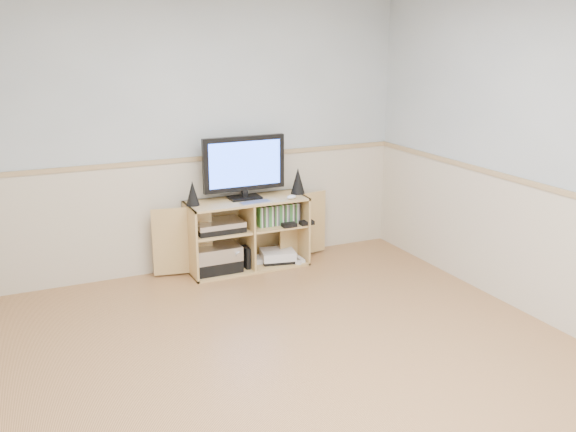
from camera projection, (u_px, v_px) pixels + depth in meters
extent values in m
cube|color=tan|center=(307.00, 378.00, 4.08)|extent=(4.00, 4.50, 0.02)
cube|color=silver|center=(562.00, 158.00, 4.55)|extent=(0.02, 4.50, 2.50)
cube|color=silver|center=(195.00, 133.00, 5.71)|extent=(4.00, 0.02, 2.50)
cube|color=beige|center=(199.00, 214.00, 5.90)|extent=(4.00, 0.01, 1.00)
cube|color=tan|center=(197.00, 159.00, 5.75)|extent=(4.00, 0.02, 0.04)
cube|color=tan|center=(248.00, 266.00, 5.99)|extent=(1.10, 0.41, 0.02)
cube|color=tan|center=(247.00, 201.00, 5.81)|extent=(1.10, 0.41, 0.02)
cube|color=tan|center=(190.00, 242.00, 5.68)|extent=(0.02, 0.41, 0.65)
cube|color=tan|center=(300.00, 227.00, 6.12)|extent=(0.02, 0.41, 0.65)
cube|color=tan|center=(240.00, 228.00, 6.07)|extent=(1.10, 0.02, 0.65)
cube|color=tan|center=(247.00, 234.00, 5.90)|extent=(0.02, 0.39, 0.61)
cube|color=tan|center=(219.00, 232.00, 5.77)|extent=(0.52, 0.37, 0.02)
cube|color=tan|center=(275.00, 225.00, 6.00)|extent=(0.52, 0.37, 0.02)
cube|color=tan|center=(183.00, 241.00, 5.71)|extent=(0.53, 0.11, 0.61)
cube|color=tan|center=(303.00, 225.00, 6.19)|extent=(0.53, 0.11, 0.61)
cube|color=black|center=(245.00, 198.00, 5.85)|extent=(0.29, 0.18, 0.02)
cube|color=black|center=(245.00, 193.00, 5.84)|extent=(0.05, 0.04, 0.06)
cube|color=black|center=(244.00, 163.00, 5.76)|extent=(0.77, 0.05, 0.49)
cube|color=blue|center=(245.00, 164.00, 5.74)|extent=(0.68, 0.01, 0.40)
cone|color=black|center=(193.00, 193.00, 5.60)|extent=(0.12, 0.12, 0.22)
cone|color=black|center=(298.00, 181.00, 6.01)|extent=(0.13, 0.13, 0.25)
cube|color=silver|center=(255.00, 202.00, 5.70)|extent=(0.28, 0.13, 0.01)
ellipsoid|color=white|center=(292.00, 197.00, 5.84)|extent=(0.11, 0.09, 0.04)
cube|color=black|center=(216.00, 264.00, 5.84)|extent=(0.43, 0.32, 0.11)
cube|color=silver|center=(215.00, 252.00, 5.81)|extent=(0.43, 0.32, 0.13)
cube|color=black|center=(219.00, 228.00, 5.76)|extent=(0.43, 0.30, 0.05)
cube|color=silver|center=(218.00, 223.00, 5.75)|extent=(0.43, 0.30, 0.05)
cube|color=black|center=(246.00, 257.00, 5.90)|extent=(0.04, 0.14, 0.20)
cube|color=white|center=(264.00, 259.00, 6.07)|extent=(0.24, 0.20, 0.05)
cube|color=black|center=(278.00, 260.00, 6.08)|extent=(0.34, 0.30, 0.03)
cube|color=white|center=(278.00, 254.00, 6.07)|extent=(0.36, 0.32, 0.08)
cube|color=white|center=(300.00, 259.00, 6.09)|extent=(0.04, 0.14, 0.03)
cube|color=white|center=(291.00, 254.00, 6.22)|extent=(0.09, 0.15, 0.03)
cube|color=#3F8C3F|center=(277.00, 214.00, 5.96)|extent=(0.41, 0.13, 0.19)
cube|color=white|center=(298.00, 193.00, 6.26)|extent=(0.12, 0.03, 0.12)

